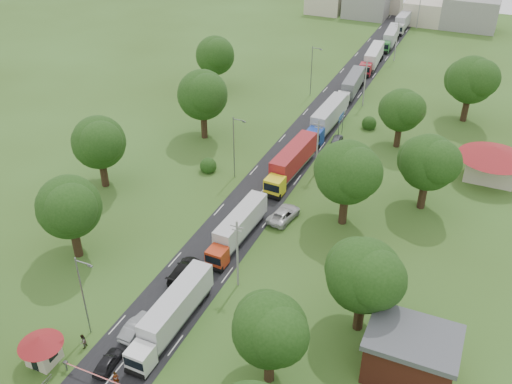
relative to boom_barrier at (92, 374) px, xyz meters
The scene contains 41 objects.
ground 25.05m from the boom_barrier, 86.89° to the left, with size 260.00×260.00×0.00m, color #334C19.
road 45.03m from the boom_barrier, 88.27° to the left, with size 8.00×200.00×0.04m, color black.
boom_barrier is the anchor object (origin of this frame).
guard_booth 5.98m from the boom_barrier, behind, with size 4.40×4.40×3.45m.
info_sign 60.39m from the boom_barrier, 83.76° to the left, with size 0.12×3.10×4.10m.
pole_1 19.63m from the boom_barrier, 69.14° to the left, with size 1.60×0.24×9.00m.
pole_2 46.66m from the boom_barrier, 81.52° to the left, with size 1.60×0.24×9.00m.
pole_3 74.41m from the boom_barrier, 84.71° to the left, with size 1.60×0.24×9.00m.
pole_4 102.30m from the boom_barrier, 86.15° to the left, with size 1.60×0.24×9.00m.
pole_5 130.24m from the boom_barrier, 86.98° to the left, with size 1.60×0.24×9.00m.
lamp_0 7.91m from the boom_barrier, 128.59° to the left, with size 2.03×0.22×10.00m.
lamp_1 40.47m from the boom_barrier, 95.70° to the left, with size 2.03×0.22×10.00m.
lamp_2 75.25m from the boom_barrier, 93.05° to the left, with size 2.03×0.22×10.00m.
tree_2 17.86m from the boom_barrier, 24.96° to the left, with size 8.00×8.00×10.10m.
tree_3 28.11m from the boom_barrier, 38.79° to the left, with size 8.80×8.80×11.07m.
tree_4 38.62m from the boom_barrier, 67.81° to the left, with size 9.60×9.60×12.05m.
tree_5 49.47m from the boom_barrier, 61.59° to the left, with size 8.80×8.80×11.07m.
tree_6 62.58m from the boom_barrier, 74.79° to the left, with size 8.00×8.00×10.10m.
tree_7 79.63m from the boom_barrier, 71.37° to the left, with size 9.60×9.60×12.05m.
tree_10 21.36m from the boom_barrier, 132.02° to the left, with size 8.80×8.80×11.07m.
tree_11 37.10m from the boom_barrier, 124.41° to the left, with size 8.80×8.80×11.07m.
tree_12 52.73m from the boom_barrier, 106.28° to the left, with size 9.60×9.60×12.05m.
tree_13 73.99m from the boom_barrier, 107.90° to the left, with size 8.80×8.80×11.07m.
house_brick 30.34m from the boom_barrier, 25.42° to the left, with size 8.60×6.60×5.20m.
house_cream 63.37m from the boom_barrier, 60.31° to the left, with size 10.08×10.08×5.80m.
distant_town 135.04m from the boom_barrier, 89.13° to the left, with size 52.00×8.00×8.00m.
truck_0 9.88m from the boom_barrier, 69.16° to the left, with size 2.59×14.15×3.92m.
truck_1 25.99m from the boom_barrier, 82.96° to the left, with size 2.75×13.56×3.75m.
truck_2 44.26m from the boom_barrier, 85.51° to the left, with size 3.29×15.33×4.24m.
truck_3 61.59m from the boom_barrier, 86.60° to the left, with size 3.03×15.37×4.25m.
truck_4 78.47m from the boom_barrier, 87.58° to the left, with size 3.07×14.04×3.88m.
truck_5 96.06m from the boom_barrier, 88.10° to the left, with size 3.26×14.63×4.04m.
truck_6 112.81m from the boom_barrier, 88.25° to the left, with size 3.14×14.11×3.89m.
truck_7 128.45m from the boom_barrier, 88.42° to the left, with size 2.87×14.86×4.11m.
car_lane_front 2.01m from the boom_barrier, 79.70° to the left, with size 1.57×3.91×1.33m, color black.
car_lane_mid 7.01m from the boom_barrier, 87.08° to the left, with size 1.65×4.72×1.55m, color gray.
car_lane_rear 16.86m from the boom_barrier, 88.79° to the left, with size 2.33×5.73×1.66m, color black.
car_verge_near 33.23m from the boom_barrier, 78.09° to the left, with size 2.66×5.76×1.60m, color silver.
car_verge_far 57.48m from the boom_barrier, 83.15° to the left, with size 1.60×3.97×1.35m, color #56575D.
pedestrian_near 2.43m from the boom_barrier, 11.89° to the left, with size 0.61×0.40×1.66m, color gray.
pedestrian_booth 4.57m from the boom_barrier, 138.93° to the left, with size 0.84×0.65×1.72m, color gray.
Camera 1 is at (27.69, -52.15, 44.52)m, focal length 40.00 mm.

